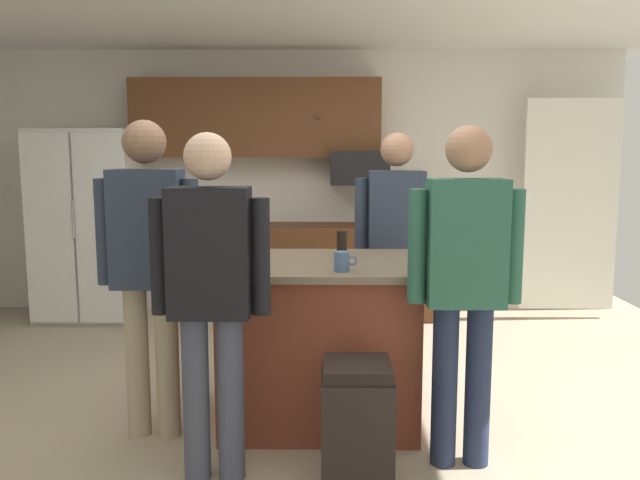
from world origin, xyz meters
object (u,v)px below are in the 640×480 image
(refrigerator, at_px, (90,225))
(kitchen_island, at_px, (319,340))
(microwave_over_range, at_px, (359,168))
(tumbler_amber, at_px, (254,249))
(person_elder_center, at_px, (396,239))
(trash_bin, at_px, (357,424))
(person_guest_by_door, at_px, (211,284))
(person_guest_left, at_px, (149,256))
(mug_blue_stoneware, at_px, (342,261))
(glass_dark_ale, at_px, (342,244))
(person_host_foreground, at_px, (465,273))

(refrigerator, xyz_separation_m, kitchen_island, (2.25, -2.37, -0.42))
(microwave_over_range, bearing_deg, refrigerator, -177.40)
(refrigerator, xyz_separation_m, tumbler_amber, (1.86, -2.30, 0.12))
(microwave_over_range, bearing_deg, person_elder_center, -84.58)
(person_elder_center, distance_m, tumbler_amber, 1.11)
(trash_bin, bearing_deg, person_guest_by_door, 175.83)
(person_guest_left, relative_size, trash_bin, 2.90)
(mug_blue_stoneware, bearing_deg, person_guest_left, 175.28)
(mug_blue_stoneware, xyz_separation_m, trash_bin, (0.06, -0.44, -0.72))
(person_guest_left, height_order, trash_bin, person_guest_left)
(person_guest_left, bearing_deg, kitchen_island, -0.00)
(glass_dark_ale, xyz_separation_m, trash_bin, (0.06, -0.93, -0.74))
(kitchen_island, distance_m, glass_dark_ale, 0.60)
(microwave_over_range, bearing_deg, trash_bin, -92.80)
(mug_blue_stoneware, xyz_separation_m, tumbler_amber, (-0.52, 0.39, 0.01))
(refrigerator, xyz_separation_m, person_host_foreground, (2.98, -2.92, 0.10))
(kitchen_island, bearing_deg, person_guest_by_door, -125.44)
(kitchen_island, xyz_separation_m, glass_dark_ale, (0.14, 0.17, 0.56))
(person_guest_left, relative_size, glass_dark_ale, 11.33)
(person_guest_left, height_order, glass_dark_ale, person_guest_left)
(person_elder_center, height_order, trash_bin, person_elder_center)
(refrigerator, distance_m, person_guest_by_door, 3.54)
(person_guest_left, bearing_deg, person_host_foreground, -24.78)
(person_elder_center, distance_m, trash_bin, 1.66)
(person_guest_by_door, distance_m, mug_blue_stoneware, 0.74)
(kitchen_island, distance_m, person_elder_center, 1.02)
(person_guest_by_door, relative_size, tumbler_amber, 13.44)
(person_guest_left, distance_m, trash_bin, 1.44)
(person_host_foreground, bearing_deg, kitchen_island, 0.00)
(refrigerator, distance_m, person_host_foreground, 4.17)
(refrigerator, height_order, kitchen_island, refrigerator)
(refrigerator, distance_m, person_elder_center, 3.23)
(person_elder_center, relative_size, person_guest_by_door, 1.02)
(person_host_foreground, bearing_deg, glass_dark_ale, -13.39)
(kitchen_island, xyz_separation_m, person_host_foreground, (0.73, -0.55, 0.51))
(microwave_over_range, xyz_separation_m, kitchen_island, (-0.35, -2.49, -0.96))
(person_guest_by_door, distance_m, trash_bin, 0.97)
(refrigerator, relative_size, kitchen_island, 1.45)
(person_host_foreground, relative_size, person_guest_left, 0.98)
(microwave_over_range, relative_size, kitchen_island, 0.45)
(person_guest_by_door, relative_size, glass_dark_ale, 10.82)
(person_guest_left, bearing_deg, trash_bin, -39.15)
(microwave_over_range, relative_size, glass_dark_ale, 3.58)
(person_host_foreground, relative_size, tumbler_amber, 13.74)
(microwave_over_range, xyz_separation_m, glass_dark_ale, (-0.22, -2.32, -0.41))
(kitchen_island, relative_size, person_guest_by_door, 0.74)
(person_guest_by_door, bearing_deg, kitchen_island, 0.00)
(kitchen_island, relative_size, mug_blue_stoneware, 9.96)
(refrigerator, height_order, glass_dark_ale, refrigerator)
(person_host_foreground, bearing_deg, trash_bin, 58.36)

